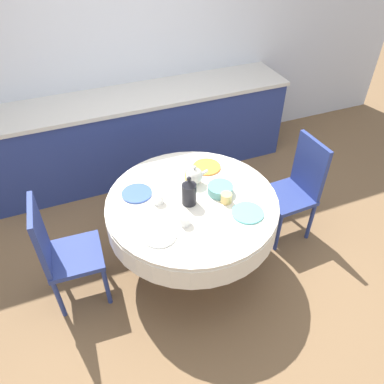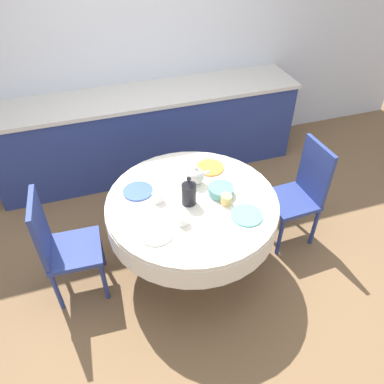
{
  "view_description": "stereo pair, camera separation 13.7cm",
  "coord_description": "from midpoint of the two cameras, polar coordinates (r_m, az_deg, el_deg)",
  "views": [
    {
      "loc": [
        -0.79,
        -1.98,
        2.61
      ],
      "look_at": [
        0.0,
        0.0,
        0.81
      ],
      "focal_mm": 35.0,
      "sensor_mm": 36.0,
      "label": 1
    },
    {
      "loc": [
        -0.67,
        -2.03,
        2.61
      ],
      "look_at": [
        0.0,
        0.0,
        0.81
      ],
      "focal_mm": 35.0,
      "sensor_mm": 36.0,
      "label": 2
    }
  ],
  "objects": [
    {
      "name": "chair_right",
      "position": [
        2.94,
        -20.64,
        -8.33
      ],
      "size": [
        0.42,
        0.42,
        0.97
      ],
      "rotation": [
        0.0,
        0.0,
        -1.62
      ],
      "color": "navy",
      "rests_on": "ground_plane"
    },
    {
      "name": "plate_near_right",
      "position": [
        2.75,
        7.07,
        -3.2
      ],
      "size": [
        0.23,
        0.23,
        0.01
      ],
      "primitive_type": "cylinder",
      "color": "#60BCB7",
      "rests_on": "dining_table"
    },
    {
      "name": "cup_far_right",
      "position": [
        3.02,
        -1.65,
        2.53
      ],
      "size": [
        0.08,
        0.08,
        0.08
      ],
      "primitive_type": "cylinder",
      "color": "#DBB766",
      "rests_on": "dining_table"
    },
    {
      "name": "dining_table",
      "position": [
        2.92,
        -1.35,
        -3.06
      ],
      "size": [
        1.33,
        1.33,
        0.73
      ],
      "color": "brown",
      "rests_on": "ground_plane"
    },
    {
      "name": "chair_left",
      "position": [
        3.4,
        14.54,
        0.9
      ],
      "size": [
        0.42,
        0.42,
        0.97
      ],
      "rotation": [
        0.0,
        0.0,
        -4.67
      ],
      "color": "navy",
      "rests_on": "ground_plane"
    },
    {
      "name": "cup_near_right",
      "position": [
        2.81,
        3.85,
        -0.94
      ],
      "size": [
        0.08,
        0.08,
        0.08
      ],
      "primitive_type": "cylinder",
      "color": "#DBB766",
      "rests_on": "dining_table"
    },
    {
      "name": "ground_plane",
      "position": [
        3.37,
        -1.19,
        -10.57
      ],
      "size": [
        12.0,
        12.0,
        0.0
      ],
      "primitive_type": "plane",
      "color": "brown"
    },
    {
      "name": "cup_near_left",
      "position": [
        2.63,
        -2.61,
        -4.28
      ],
      "size": [
        0.08,
        0.08,
        0.08
      ],
      "primitive_type": "cylinder",
      "color": "white",
      "rests_on": "dining_table"
    },
    {
      "name": "fruit_bowl",
      "position": [
        2.89,
        2.94,
        0.45
      ],
      "size": [
        0.2,
        0.2,
        0.07
      ],
      "primitive_type": "cylinder",
      "color": "#569993",
      "rests_on": "dining_table"
    },
    {
      "name": "plate_near_left",
      "position": [
        2.59,
        -6.48,
        -6.6
      ],
      "size": [
        0.23,
        0.23,
        0.01
      ],
      "primitive_type": "cylinder",
      "color": "white",
      "rests_on": "dining_table"
    },
    {
      "name": "coffee_carafe",
      "position": [
        2.75,
        -1.88,
        -0.05
      ],
      "size": [
        0.11,
        0.11,
        0.25
      ],
      "color": "black",
      "rests_on": "dining_table"
    },
    {
      "name": "wall_back",
      "position": [
        4.13,
        -11.3,
        21.0
      ],
      "size": [
        7.0,
        0.05,
        2.6
      ],
      "color": "silver",
      "rests_on": "ground_plane"
    },
    {
      "name": "kitchen_counter",
      "position": [
        4.18,
        -8.78,
        8.75
      ],
      "size": [
        3.24,
        0.64,
        0.92
      ],
      "color": "navy",
      "rests_on": "ground_plane"
    },
    {
      "name": "plate_far_right",
      "position": [
        3.16,
        1.01,
        3.82
      ],
      "size": [
        0.23,
        0.23,
        0.01
      ],
      "primitive_type": "cylinder",
      "color": "orange",
      "rests_on": "dining_table"
    },
    {
      "name": "teapot",
      "position": [
        2.95,
        -0.93,
        2.46
      ],
      "size": [
        0.18,
        0.13,
        0.17
      ],
      "color": "silver",
      "rests_on": "dining_table"
    },
    {
      "name": "plate_far_left",
      "position": [
        2.93,
        -9.73,
        -0.24
      ],
      "size": [
        0.23,
        0.23,
        0.01
      ],
      "primitive_type": "cylinder",
      "color": "#3856AD",
      "rests_on": "dining_table"
    },
    {
      "name": "cup_far_left",
      "position": [
        2.82,
        -6.64,
        -1.02
      ],
      "size": [
        0.08,
        0.08,
        0.08
      ],
      "primitive_type": "cylinder",
      "color": "white",
      "rests_on": "dining_table"
    }
  ]
}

